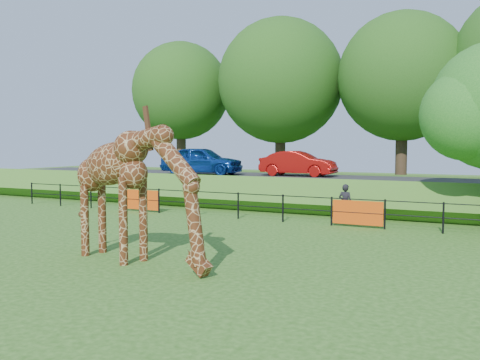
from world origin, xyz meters
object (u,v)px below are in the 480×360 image
at_px(visitor, 345,203).
at_px(giraffe, 137,195).
at_px(car_blue, 202,161).
at_px(car_red, 298,164).

bearing_deg(visitor, giraffe, 81.04).
height_order(giraffe, car_blue, giraffe).
bearing_deg(car_red, giraffe, -175.12).
bearing_deg(car_red, car_blue, 102.31).
height_order(giraffe, car_red, giraffe).
distance_m(car_blue, car_red, 5.28).
distance_m(giraffe, car_blue, 15.36).
relative_size(car_blue, visitor, 2.91).
bearing_deg(visitor, car_red, -45.95).
height_order(car_blue, car_red, car_blue).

